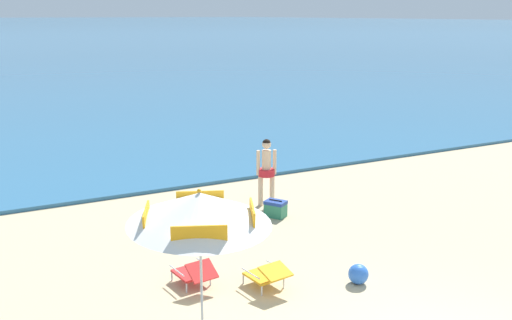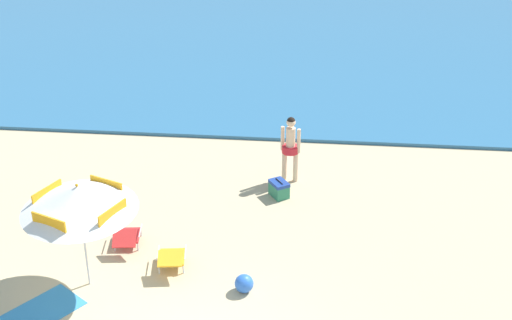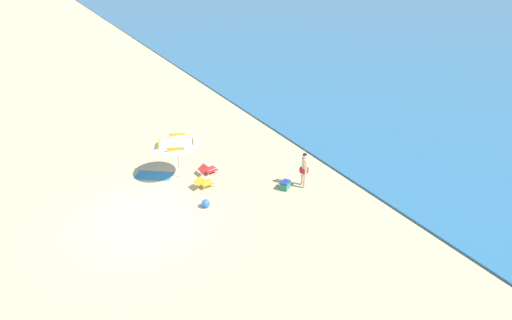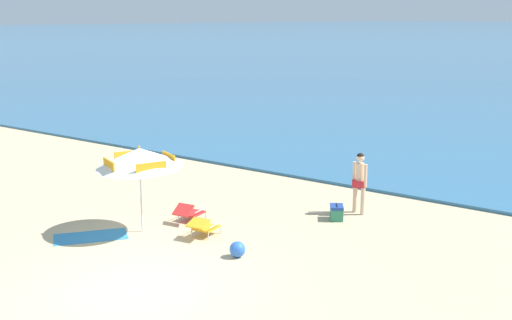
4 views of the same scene
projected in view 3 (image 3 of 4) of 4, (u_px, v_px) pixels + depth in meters
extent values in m
plane|color=tan|center=(142.00, 219.00, 17.46)|extent=(800.00, 800.00, 0.00)
cylinder|color=silver|center=(178.00, 157.00, 20.11)|extent=(0.04, 0.04, 2.21)
cone|color=white|center=(176.00, 141.00, 19.71)|extent=(2.49, 2.51, 0.61)
cube|color=orange|center=(193.00, 142.00, 19.85)|extent=(0.73, 0.33, 0.27)
cube|color=orange|center=(177.00, 136.00, 20.46)|extent=(0.33, 0.73, 0.27)
cube|color=orange|center=(159.00, 144.00, 19.68)|extent=(0.73, 0.33, 0.27)
cube|color=orange|center=(176.00, 150.00, 19.07)|extent=(0.33, 0.73, 0.27)
sphere|color=orange|center=(176.00, 135.00, 19.59)|extent=(0.06, 0.06, 0.06)
cube|color=red|center=(210.00, 169.00, 20.88)|extent=(0.60, 0.66, 0.04)
cube|color=red|center=(203.00, 168.00, 20.57)|extent=(0.54, 0.43, 0.26)
cylinder|color=silver|center=(213.00, 168.00, 21.26)|extent=(0.03, 0.03, 0.18)
cylinder|color=silver|center=(218.00, 172.00, 20.91)|extent=(0.03, 0.03, 0.18)
cylinder|color=silver|center=(203.00, 171.00, 20.95)|extent=(0.03, 0.03, 0.18)
cylinder|color=silver|center=(208.00, 175.00, 20.60)|extent=(0.03, 0.03, 0.18)
cylinder|color=silver|center=(207.00, 165.00, 21.02)|extent=(0.10, 0.54, 0.02)
cylinder|color=silver|center=(213.00, 169.00, 20.63)|extent=(0.10, 0.54, 0.02)
cube|color=gold|center=(206.00, 183.00, 19.70)|extent=(0.60, 0.67, 0.04)
cube|color=gold|center=(199.00, 181.00, 19.40)|extent=(0.55, 0.48, 0.16)
cylinder|color=silver|center=(209.00, 181.00, 20.08)|extent=(0.03, 0.03, 0.18)
cylinder|color=silver|center=(214.00, 185.00, 19.73)|extent=(0.03, 0.03, 0.18)
cylinder|color=silver|center=(199.00, 185.00, 19.77)|extent=(0.03, 0.03, 0.18)
cylinder|color=silver|center=(204.00, 189.00, 19.42)|extent=(0.03, 0.03, 0.18)
cylinder|color=silver|center=(203.00, 178.00, 19.84)|extent=(0.10, 0.54, 0.02)
cylinder|color=silver|center=(209.00, 183.00, 19.45)|extent=(0.10, 0.54, 0.02)
cylinder|color=beige|center=(302.00, 177.00, 19.76)|extent=(0.12, 0.12, 0.85)
cylinder|color=beige|center=(305.00, 180.00, 19.49)|extent=(0.12, 0.12, 0.85)
cylinder|color=red|center=(304.00, 170.00, 19.42)|extent=(0.43, 0.43, 0.18)
cylinder|color=beige|center=(304.00, 165.00, 19.29)|extent=(0.23, 0.23, 0.60)
cylinder|color=beige|center=(303.00, 163.00, 19.48)|extent=(0.09, 0.09, 0.64)
cylinder|color=beige|center=(306.00, 167.00, 19.12)|extent=(0.09, 0.09, 0.64)
sphere|color=beige|center=(305.00, 156.00, 19.08)|extent=(0.23, 0.23, 0.23)
sphere|color=black|center=(305.00, 155.00, 19.07)|extent=(0.21, 0.21, 0.21)
cube|color=#2D7F5B|center=(285.00, 186.00, 19.53)|extent=(0.55, 0.59, 0.32)
cube|color=navy|center=(285.00, 182.00, 19.44)|extent=(0.56, 0.61, 0.08)
cylinder|color=black|center=(285.00, 181.00, 19.42)|extent=(0.20, 0.29, 0.02)
sphere|color=blue|center=(206.00, 203.00, 18.17)|extent=(0.37, 0.37, 0.37)
cube|color=#3384BC|center=(154.00, 176.00, 20.71)|extent=(1.78, 1.99, 0.01)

